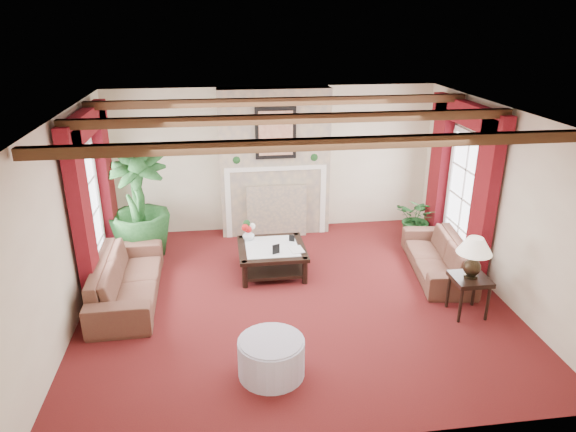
{
  "coord_description": "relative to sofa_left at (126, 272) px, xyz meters",
  "views": [
    {
      "loc": [
        -0.98,
        -6.51,
        3.89
      ],
      "look_at": [
        -0.04,
        0.4,
        1.14
      ],
      "focal_mm": 32.0,
      "sensor_mm": 36.0,
      "label": 1
    }
  ],
  "objects": [
    {
      "name": "floor",
      "position": [
        2.41,
        -0.33,
        -0.43
      ],
      "size": [
        6.0,
        6.0,
        0.0
      ],
      "primitive_type": "plane",
      "color": "#480D14",
      "rests_on": "ground"
    },
    {
      "name": "ceiling",
      "position": [
        2.41,
        -0.33,
        2.27
      ],
      "size": [
        6.0,
        6.0,
        0.0
      ],
      "primitive_type": "plane",
      "rotation": [
        3.14,
        0.0,
        0.0
      ],
      "color": "white",
      "rests_on": "floor"
    },
    {
      "name": "back_wall",
      "position": [
        2.41,
        2.42,
        0.92
      ],
      "size": [
        6.0,
        0.02,
        2.7
      ],
      "primitive_type": "cube",
      "color": "beige",
      "rests_on": "ground"
    },
    {
      "name": "left_wall",
      "position": [
        -0.59,
        -0.33,
        0.92
      ],
      "size": [
        0.02,
        5.5,
        2.7
      ],
      "primitive_type": "cube",
      "color": "beige",
      "rests_on": "ground"
    },
    {
      "name": "right_wall",
      "position": [
        5.41,
        -0.33,
        0.92
      ],
      "size": [
        0.02,
        5.5,
        2.7
      ],
      "primitive_type": "cube",
      "color": "beige",
      "rests_on": "ground"
    },
    {
      "name": "ceiling_beams",
      "position": [
        2.41,
        -0.33,
        2.21
      ],
      "size": [
        6.0,
        3.0,
        0.12
      ],
      "primitive_type": null,
      "color": "#372011",
      "rests_on": "ceiling"
    },
    {
      "name": "fireplace",
      "position": [
        2.41,
        2.22,
        2.27
      ],
      "size": [
        2.0,
        0.52,
        2.7
      ],
      "primitive_type": null,
      "color": "tan",
      "rests_on": "ground"
    },
    {
      "name": "french_door_left",
      "position": [
        -0.56,
        0.67,
        1.7
      ],
      "size": [
        0.1,
        1.1,
        2.16
      ],
      "primitive_type": null,
      "color": "white",
      "rests_on": "ground"
    },
    {
      "name": "french_door_right",
      "position": [
        5.38,
        0.67,
        1.7
      ],
      "size": [
        0.1,
        1.1,
        2.16
      ],
      "primitive_type": null,
      "color": "white",
      "rests_on": "ground"
    },
    {
      "name": "curtains_left",
      "position": [
        -0.45,
        0.67,
        2.12
      ],
      "size": [
        0.2,
        2.4,
        2.55
      ],
      "primitive_type": null,
      "color": "#510A0C",
      "rests_on": "ground"
    },
    {
      "name": "curtains_right",
      "position": [
        5.27,
        0.67,
        2.12
      ],
      "size": [
        0.2,
        2.4,
        2.55
      ],
      "primitive_type": null,
      "color": "#510A0C",
      "rests_on": "ground"
    },
    {
      "name": "sofa_left",
      "position": [
        0.0,
        0.0,
        0.0
      ],
      "size": [
        2.2,
        0.73,
        0.85
      ],
      "primitive_type": "imported",
      "rotation": [
        0.0,
        0.0,
        1.59
      ],
      "color": "#3B101A",
      "rests_on": "ground"
    },
    {
      "name": "sofa_right",
      "position": [
        4.81,
        0.18,
        -0.04
      ],
      "size": [
        2.1,
        1.1,
        0.76
      ],
      "primitive_type": "imported",
      "rotation": [
        0.0,
        0.0,
        -1.71
      ],
      "color": "#3B101A",
      "rests_on": "ground"
    },
    {
      "name": "potted_palm",
      "position": [
        0.02,
        1.47,
        0.1
      ],
      "size": [
        1.28,
        2.01,
        1.05
      ],
      "primitive_type": "imported",
      "rotation": [
        0.0,
        0.0,
        -0.06
      ],
      "color": "black",
      "rests_on": "ground"
    },
    {
      "name": "small_plant",
      "position": [
        4.95,
        1.45,
        -0.1
      ],
      "size": [
        1.56,
        1.56,
        0.64
      ],
      "primitive_type": "imported",
      "rotation": [
        0.0,
        0.0,
        -0.83
      ],
      "color": "black",
      "rests_on": "ground"
    },
    {
      "name": "coffee_table",
      "position": [
        2.17,
        0.55,
        -0.21
      ],
      "size": [
        1.06,
        1.06,
        0.43
      ],
      "primitive_type": null,
      "rotation": [
        0.0,
        0.0,
        0.0
      ],
      "color": "black",
      "rests_on": "ground"
    },
    {
      "name": "side_table",
      "position": [
        4.71,
        -1.06,
        -0.14
      ],
      "size": [
        0.55,
        0.55,
        0.57
      ],
      "primitive_type": null,
      "rotation": [
        0.0,
        0.0,
        0.14
      ],
      "color": "black",
      "rests_on": "ground"
    },
    {
      "name": "ottoman",
      "position": [
        1.89,
        -1.98,
        -0.2
      ],
      "size": [
        0.77,
        0.77,
        0.45
      ],
      "primitive_type": "cylinder",
      "color": "#A3A0B5",
      "rests_on": "ground"
    },
    {
      "name": "table_lamp",
      "position": [
        4.71,
        -1.06,
        0.44
      ],
      "size": [
        0.47,
        0.47,
        0.6
      ],
      "primitive_type": null,
      "color": "black",
      "rests_on": "side_table"
    },
    {
      "name": "flower_vase",
      "position": [
        1.82,
        0.87,
        0.1
      ],
      "size": [
        0.23,
        0.24,
        0.19
      ],
      "primitive_type": "imported",
      "rotation": [
        0.0,
        0.0,
        -0.09
      ],
      "color": "silver",
      "rests_on": "coffee_table"
    },
    {
      "name": "book",
      "position": [
        2.44,
        0.35,
        0.15
      ],
      "size": [
        0.21,
        0.08,
        0.28
      ],
      "primitive_type": "imported",
      "rotation": [
        0.0,
        0.0,
        0.14
      ],
      "color": "black",
      "rests_on": "coffee_table"
    },
    {
      "name": "photo_frame_a",
      "position": [
        2.21,
        0.28,
        0.09
      ],
      "size": [
        0.12,
        0.07,
        0.16
      ],
      "primitive_type": null,
      "rotation": [
        0.0,
        0.0,
        0.43
      ],
      "color": "black",
      "rests_on": "coffee_table"
    },
    {
      "name": "photo_frame_b",
      "position": [
        2.51,
        0.71,
        0.07
      ],
      "size": [
        0.09,
        0.05,
        0.12
      ],
      "primitive_type": null,
      "rotation": [
        0.0,
        0.0,
        -0.41
      ],
      "color": "black",
      "rests_on": "coffee_table"
    }
  ]
}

